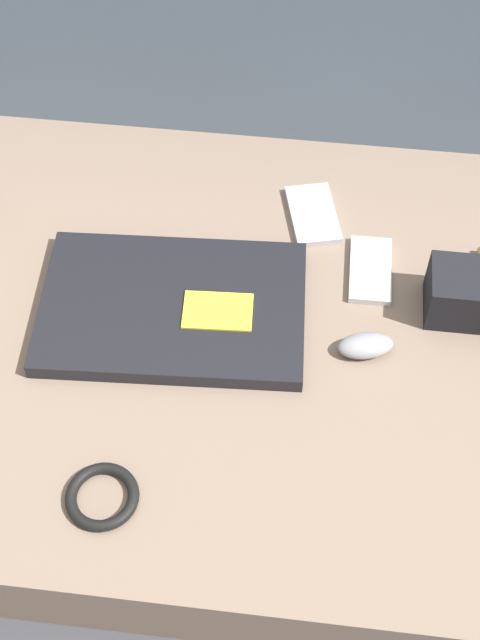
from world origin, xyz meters
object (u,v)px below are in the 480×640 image
Objects in this scene: computer_mouse at (366,346)px; phone_small at (370,270)px; laptop at (173,308)px; phone_silver at (313,215)px; camera_pouch at (473,294)px.

computer_mouse is 0.13m from phone_small.
laptop is 3.15× the size of phone_small.
phone_silver is 0.26m from camera_pouch.
camera_pouch is (0.39, 0.05, 0.02)m from laptop.
phone_small is 0.14m from camera_pouch.
phone_silver is at bearing 146.37° from camera_pouch.
camera_pouch is (0.22, -0.14, 0.03)m from phone_silver.
phone_silver is at bearing 96.37° from computer_mouse.
computer_mouse reaches higher than phone_silver.
camera_pouch is at bearing 18.18° from computer_mouse.
phone_silver is at bearing 45.29° from laptop.
laptop is 0.39m from camera_pouch.
camera_pouch is (0.13, 0.08, 0.02)m from computer_mouse.
laptop reaches higher than phone_silver.
phone_silver is (-0.08, 0.23, -0.01)m from computer_mouse.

